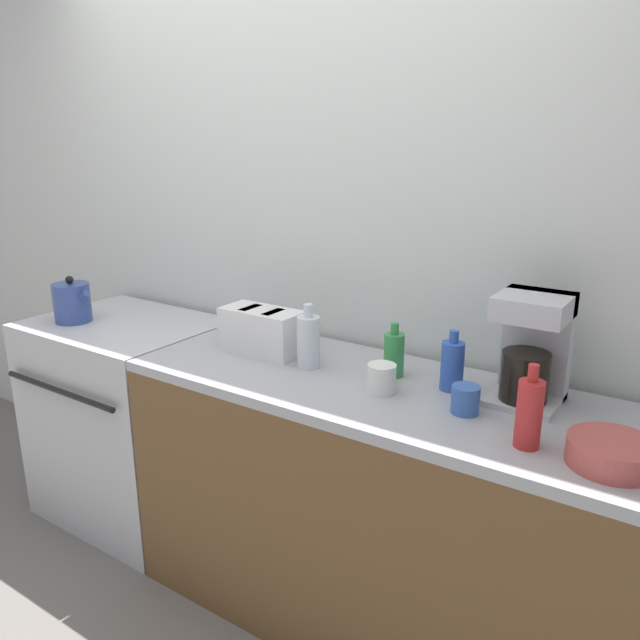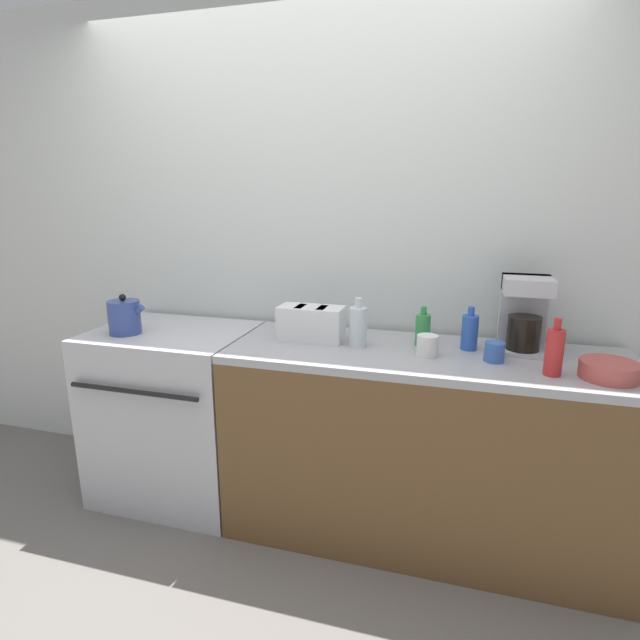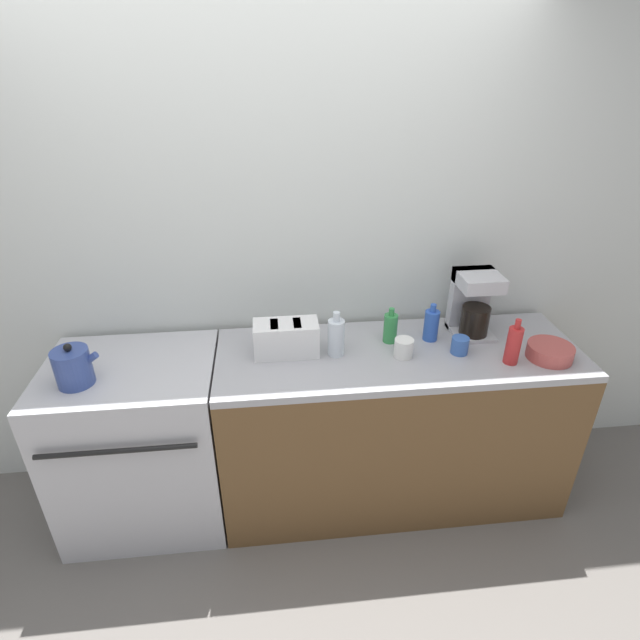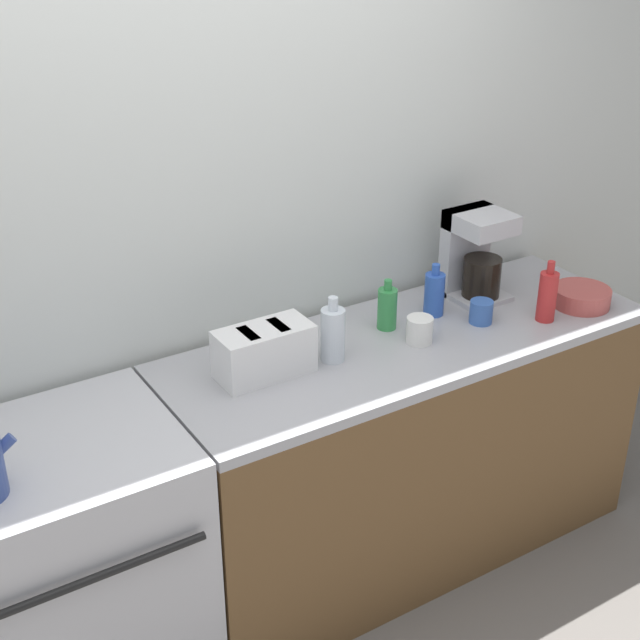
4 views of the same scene
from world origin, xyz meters
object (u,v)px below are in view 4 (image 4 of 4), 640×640
at_px(toaster, 264,351).
at_px(bottle_red, 547,296).
at_px(cup_white, 420,330).
at_px(bowl, 581,297).
at_px(coffee_maker, 475,253).
at_px(bottle_blue, 434,294).
at_px(bottle_clear, 333,334).
at_px(bottle_green, 387,308).
at_px(cup_blue, 481,312).
at_px(stove, 59,575).

height_order(toaster, bottle_red, bottle_red).
height_order(cup_white, bowl, cup_white).
bearing_deg(coffee_maker, bottle_blue, -167.29).
bearing_deg(cup_white, bottle_blue, 39.07).
height_order(bottle_clear, bowl, bottle_clear).
bearing_deg(coffee_maker, cup_white, -154.28).
height_order(bottle_green, bottle_red, bottle_red).
bearing_deg(bottle_red, bottle_green, 154.17).
distance_m(bottle_red, bottle_blue, 0.40).
bearing_deg(toaster, cup_blue, -6.17).
relative_size(stove, bottle_blue, 4.66).
distance_m(bottle_green, bottle_blue, 0.21).
height_order(bottle_clear, bottle_red, same).
bearing_deg(stove, bottle_green, 4.48).
xyz_separation_m(bottle_red, cup_blue, (-0.21, 0.11, -0.05)).
height_order(bottle_clear, bottle_green, bottle_clear).
xyz_separation_m(bottle_red, bottle_blue, (-0.31, 0.25, -0.01)).
height_order(bottle_blue, cup_blue, bottle_blue).
bearing_deg(stove, cup_white, -2.00).
relative_size(coffee_maker, bottle_blue, 1.71).
distance_m(stove, bowl, 2.06).
height_order(coffee_maker, bottle_green, coffee_maker).
relative_size(stove, cup_white, 10.04).
xyz_separation_m(toaster, bottle_green, (0.52, 0.05, -0.00)).
relative_size(toaster, bottle_clear, 1.36).
distance_m(coffee_maker, bottle_clear, 0.74).
bearing_deg(bottle_blue, cup_white, -140.93).
bearing_deg(toaster, bowl, -8.23).
bearing_deg(cup_white, bottle_green, 102.72).
distance_m(toaster, cup_white, 0.57).
bearing_deg(bottle_green, bottle_red, -25.83).
bearing_deg(cup_blue, bottle_green, 154.97).
distance_m(cup_white, bowl, 0.70).
height_order(stove, cup_blue, cup_blue).
relative_size(bottle_red, cup_blue, 2.72).
height_order(bottle_red, bowl, bottle_red).
bearing_deg(bowl, bottle_red, -175.09).
relative_size(coffee_maker, cup_blue, 4.03).
height_order(toaster, bottle_clear, bottle_clear).
bearing_deg(bottle_red, toaster, 169.30).
relative_size(bottle_red, bowl, 1.07).
relative_size(toaster, cup_white, 3.37).
xyz_separation_m(coffee_maker, bottle_blue, (-0.23, -0.05, -0.09)).
distance_m(coffee_maker, bottle_green, 0.45).
height_order(stove, bottle_clear, bottle_clear).
bearing_deg(cup_white, stove, 178.00).
bearing_deg(coffee_maker, toaster, -173.83).
xyz_separation_m(stove, bottle_blue, (1.48, 0.10, 0.53)).
relative_size(bottle_red, bottle_blue, 1.16).
height_order(bottle_clear, bottle_blue, bottle_clear).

